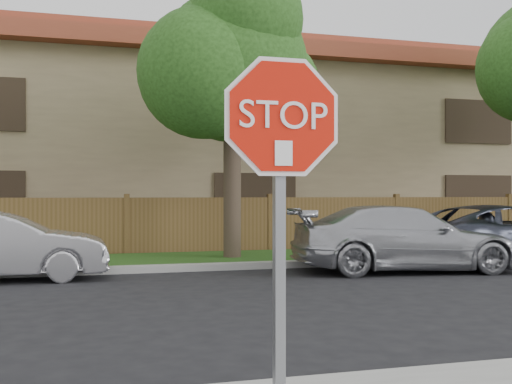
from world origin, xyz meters
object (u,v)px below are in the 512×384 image
object	(u,v)px
sedan_far_right	(500,234)
stop_sign	(281,170)
sedan_right	(404,238)
sedan_left	(1,246)

from	to	relation	value
sedan_far_right	stop_sign	bearing A→B (deg)	126.87
stop_sign	sedan_right	xyz separation A→B (m)	(5.50, 8.34, -1.11)
stop_sign	sedan_left	distance (m)	9.58
sedan_left	sedan_far_right	bearing A→B (deg)	-90.35
sedan_left	sedan_far_right	distance (m)	11.34
stop_sign	sedan_left	world-z (taller)	stop_sign
stop_sign	sedan_right	distance (m)	10.05
sedan_left	sedan_far_right	xyz separation A→B (m)	(11.34, 0.00, 0.04)
sedan_far_right	sedan_right	bearing A→B (deg)	93.87
sedan_left	sedan_right	world-z (taller)	sedan_right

